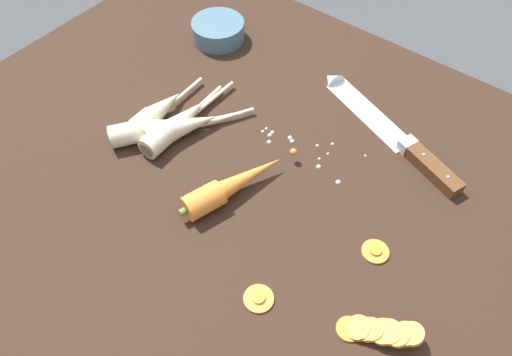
{
  "coord_description": "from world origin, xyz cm",
  "views": [
    {
      "loc": [
        30.77,
        -41.49,
        66.17
      ],
      "look_at": [
        0.0,
        -2.0,
        1.5
      ],
      "focal_mm": 35.33,
      "sensor_mm": 36.0,
      "label": 1
    }
  ],
  "objects_px": {
    "parsnip_mid_right": "(183,127)",
    "prep_bowl": "(218,30)",
    "carrot_slice_stray_near": "(259,298)",
    "parsnip_mid_left": "(154,128)",
    "parsnip_back": "(158,111)",
    "whole_carrot": "(231,186)",
    "parsnip_outer": "(177,124)",
    "carrot_slice_stack": "(380,331)",
    "chefs_knife": "(384,126)",
    "parsnip_front": "(172,127)",
    "carrot_slice_stray_mid": "(375,251)"
  },
  "relations": [
    {
      "from": "parsnip_mid_right",
      "to": "prep_bowl",
      "type": "xyz_separation_m",
      "value": [
        -0.13,
        0.25,
        0.0
      ]
    },
    {
      "from": "parsnip_mid_right",
      "to": "carrot_slice_stray_near",
      "type": "distance_m",
      "value": 0.34
    },
    {
      "from": "parsnip_mid_left",
      "to": "parsnip_back",
      "type": "xyz_separation_m",
      "value": [
        -0.02,
        0.03,
        0.0
      ]
    },
    {
      "from": "parsnip_mid_left",
      "to": "prep_bowl",
      "type": "bearing_deg",
      "value": 108.31
    },
    {
      "from": "whole_carrot",
      "to": "parsnip_mid_left",
      "type": "distance_m",
      "value": 0.19
    },
    {
      "from": "parsnip_outer",
      "to": "carrot_slice_stack",
      "type": "xyz_separation_m",
      "value": [
        0.47,
        -0.11,
        -0.01
      ]
    },
    {
      "from": "prep_bowl",
      "to": "chefs_knife",
      "type": "bearing_deg",
      "value": -2.31
    },
    {
      "from": "whole_carrot",
      "to": "carrot_slice_stray_near",
      "type": "relative_size",
      "value": 4.98
    },
    {
      "from": "parsnip_mid_right",
      "to": "parsnip_back",
      "type": "relative_size",
      "value": 1.04
    },
    {
      "from": "parsnip_back",
      "to": "carrot_slice_stray_near",
      "type": "relative_size",
      "value": 4.14
    },
    {
      "from": "parsnip_front",
      "to": "carrot_slice_stray_mid",
      "type": "distance_m",
      "value": 0.4
    },
    {
      "from": "carrot_slice_stray_near",
      "to": "prep_bowl",
      "type": "relative_size",
      "value": 0.39
    },
    {
      "from": "chefs_knife",
      "to": "carrot_slice_stray_mid",
      "type": "distance_m",
      "value": 0.26
    },
    {
      "from": "parsnip_mid_right",
      "to": "parsnip_outer",
      "type": "height_order",
      "value": "same"
    },
    {
      "from": "carrot_slice_stray_near",
      "to": "prep_bowl",
      "type": "xyz_separation_m",
      "value": [
        -0.43,
        0.41,
        0.02
      ]
    },
    {
      "from": "parsnip_mid_right",
      "to": "parsnip_back",
      "type": "distance_m",
      "value": 0.06
    },
    {
      "from": "chefs_knife",
      "to": "parsnip_mid_left",
      "type": "xyz_separation_m",
      "value": [
        -0.31,
        -0.27,
        0.01
      ]
    },
    {
      "from": "carrot_slice_stray_mid",
      "to": "carrot_slice_stray_near",
      "type": "bearing_deg",
      "value": -118.79
    },
    {
      "from": "chefs_knife",
      "to": "parsnip_back",
      "type": "bearing_deg",
      "value": -145.34
    },
    {
      "from": "parsnip_mid_right",
      "to": "carrot_slice_stack",
      "type": "distance_m",
      "value": 0.47
    },
    {
      "from": "parsnip_mid_left",
      "to": "parsnip_back",
      "type": "bearing_deg",
      "value": 124.53
    },
    {
      "from": "parsnip_mid_left",
      "to": "carrot_slice_stray_mid",
      "type": "height_order",
      "value": "parsnip_mid_left"
    },
    {
      "from": "parsnip_mid_left",
      "to": "carrot_slice_stray_near",
      "type": "relative_size",
      "value": 4.74
    },
    {
      "from": "parsnip_mid_left",
      "to": "parsnip_mid_right",
      "type": "distance_m",
      "value": 0.05
    },
    {
      "from": "carrot_slice_stray_near",
      "to": "prep_bowl",
      "type": "distance_m",
      "value": 0.6
    },
    {
      "from": "carrot_slice_stack",
      "to": "carrot_slice_stray_mid",
      "type": "bearing_deg",
      "value": 121.79
    },
    {
      "from": "carrot_slice_stack",
      "to": "carrot_slice_stray_mid",
      "type": "xyz_separation_m",
      "value": [
        -0.07,
        0.11,
        -0.01
      ]
    },
    {
      "from": "parsnip_mid_left",
      "to": "parsnip_mid_right",
      "type": "xyz_separation_m",
      "value": [
        0.04,
        0.03,
        0.0
      ]
    },
    {
      "from": "parsnip_front",
      "to": "parsnip_mid_left",
      "type": "xyz_separation_m",
      "value": [
        -0.02,
        -0.02,
        -0.0
      ]
    },
    {
      "from": "chefs_knife",
      "to": "parsnip_front",
      "type": "height_order",
      "value": "parsnip_front"
    },
    {
      "from": "carrot_slice_stray_mid",
      "to": "whole_carrot",
      "type": "bearing_deg",
      "value": -168.53
    },
    {
      "from": "chefs_knife",
      "to": "parsnip_mid_right",
      "type": "height_order",
      "value": "parsnip_mid_right"
    },
    {
      "from": "parsnip_front",
      "to": "carrot_slice_stray_mid",
      "type": "relative_size",
      "value": 4.97
    },
    {
      "from": "carrot_slice_stray_mid",
      "to": "prep_bowl",
      "type": "height_order",
      "value": "prep_bowl"
    },
    {
      "from": "parsnip_mid_right",
      "to": "parsnip_outer",
      "type": "bearing_deg",
      "value": -177.14
    },
    {
      "from": "chefs_knife",
      "to": "prep_bowl",
      "type": "height_order",
      "value": "prep_bowl"
    },
    {
      "from": "parsnip_back",
      "to": "prep_bowl",
      "type": "height_order",
      "value": "same"
    },
    {
      "from": "parsnip_outer",
      "to": "parsnip_front",
      "type": "bearing_deg",
      "value": -99.19
    },
    {
      "from": "parsnip_mid_left",
      "to": "parsnip_front",
      "type": "bearing_deg",
      "value": 42.99
    },
    {
      "from": "parsnip_mid_right",
      "to": "prep_bowl",
      "type": "distance_m",
      "value": 0.28
    },
    {
      "from": "whole_carrot",
      "to": "parsnip_mid_right",
      "type": "bearing_deg",
      "value": 162.34
    },
    {
      "from": "parsnip_mid_left",
      "to": "carrot_slice_stack",
      "type": "height_order",
      "value": "parsnip_mid_left"
    },
    {
      "from": "parsnip_mid_right",
      "to": "prep_bowl",
      "type": "bearing_deg",
      "value": 117.81
    },
    {
      "from": "whole_carrot",
      "to": "parsnip_mid_right",
      "type": "relative_size",
      "value": 1.16
    },
    {
      "from": "whole_carrot",
      "to": "prep_bowl",
      "type": "relative_size",
      "value": 1.97
    },
    {
      "from": "chefs_knife",
      "to": "carrot_slice_stack",
      "type": "xyz_separation_m",
      "value": [
        0.18,
        -0.34,
        0.01
      ]
    },
    {
      "from": "parsnip_mid_left",
      "to": "parsnip_outer",
      "type": "distance_m",
      "value": 0.04
    },
    {
      "from": "parsnip_back",
      "to": "parsnip_outer",
      "type": "relative_size",
      "value": 0.8
    },
    {
      "from": "parsnip_mid_right",
      "to": "parsnip_back",
      "type": "xyz_separation_m",
      "value": [
        -0.06,
        0.0,
        0.0
      ]
    },
    {
      "from": "parsnip_back",
      "to": "carrot_slice_stray_mid",
      "type": "height_order",
      "value": "parsnip_back"
    }
  ]
}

